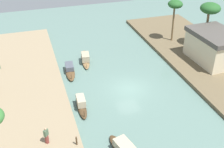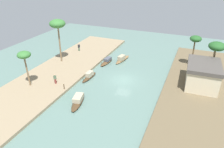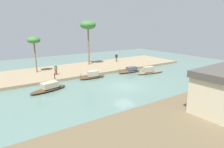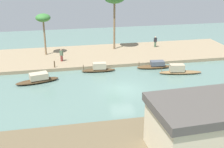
# 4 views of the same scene
# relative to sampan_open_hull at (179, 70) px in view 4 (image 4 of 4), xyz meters

# --- Properties ---
(river_water) EXTENTS (62.66, 62.66, 0.00)m
(river_water) POSITION_rel_sampan_open_hull_xyz_m (7.75, 3.14, -0.44)
(river_water) COLOR slate
(river_water) RESTS_ON ground
(riverbank_left) EXTENTS (39.02, 10.04, 0.41)m
(riverbank_left) POSITION_rel_sampan_open_hull_xyz_m (7.75, -8.68, -0.23)
(riverbank_left) COLOR #937F60
(riverbank_left) RESTS_ON ground
(sampan_open_hull) EXTENTS (5.32, 1.77, 1.21)m
(sampan_open_hull) POSITION_rel_sampan_open_hull_xyz_m (0.00, 0.00, 0.00)
(sampan_open_hull) COLOR brown
(sampan_open_hull) RESTS_ON river_water
(sampan_foreground) EXTENTS (4.23, 1.10, 1.16)m
(sampan_foreground) POSITION_rel_sampan_open_hull_xyz_m (9.40, -2.60, -0.00)
(sampan_foreground) COLOR #47331E
(sampan_foreground) RESTS_ON river_water
(sampan_downstream_large) EXTENTS (4.41, 1.44, 0.97)m
(sampan_downstream_large) POSITION_rel_sampan_open_hull_xyz_m (2.21, -2.45, -0.07)
(sampan_downstream_large) COLOR brown
(sampan_downstream_large) RESTS_ON river_water
(sampan_with_red_awning) EXTENTS (4.94, 2.31, 1.10)m
(sampan_with_red_awning) POSITION_rel_sampan_open_hull_xyz_m (16.62, -0.52, -0.01)
(sampan_with_red_awning) COLOR #47331E
(sampan_with_red_awning) RESTS_ON river_water
(person_on_near_bank) EXTENTS (0.47, 0.36, 1.68)m
(person_on_near_bank) POSITION_rel_sampan_open_hull_xyz_m (-0.66, -10.59, 0.77)
(person_on_near_bank) COLOR #4C664C
(person_on_near_bank) RESTS_ON riverbank_left
(person_by_mooring) EXTENTS (0.46, 0.46, 1.63)m
(person_by_mooring) POSITION_rel_sampan_open_hull_xyz_m (13.76, -6.44, 0.72)
(person_by_mooring) COLOR brown
(person_by_mooring) RESTS_ON riverbank_left
(mooring_post) EXTENTS (0.14, 0.14, 0.84)m
(mooring_post) POSITION_rel_sampan_open_hull_xyz_m (14.73, -4.13, 0.39)
(mooring_post) COLOR #4C3823
(mooring_post) RESTS_ON riverbank_left
(palm_tree_left_far) EXTENTS (2.02, 2.02, 5.78)m
(palm_tree_left_far) POSITION_rel_sampan_open_hull_xyz_m (15.85, -9.88, 5.03)
(palm_tree_left_far) COLOR #7F6647
(palm_tree_left_far) RESTS_ON riverbank_left
(riverside_building) EXTENTS (6.88, 5.16, 3.80)m
(riverside_building) POSITION_rel_sampan_open_hull_xyz_m (5.30, 15.32, 1.91)
(riverside_building) COLOR beige
(riverside_building) RESTS_ON riverbank_right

